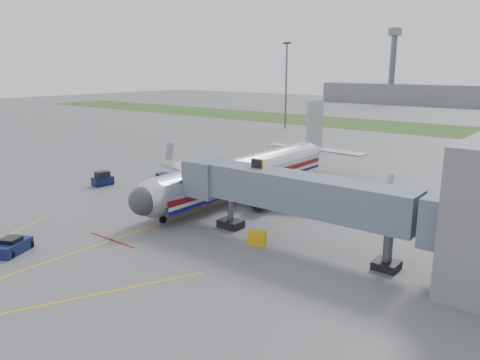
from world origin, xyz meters
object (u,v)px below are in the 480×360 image
Objects in this scene: pushback_tug at (11,246)px; baggage_tug at (103,179)px; belt_loader at (176,184)px; airliner at (247,172)px; ramp_worker at (229,182)px.

pushback_tug is 22.30m from baggage_tug.
pushback_tug is 23.42m from belt_loader.
ramp_worker is at bearing 170.92° from airliner.
ramp_worker reaches higher than baggage_tug.
belt_loader is 2.14× the size of ramp_worker.
airliner is at bearing 81.25° from pushback_tug.
belt_loader is (-4.68, 22.94, -0.08)m from pushback_tug.
airliner reaches higher than ramp_worker.
belt_loader is at bearing 30.10° from baggage_tug.
pushback_tug is 1.32× the size of baggage_tug.
pushback_tug is at bearing -98.75° from airliner.
airliner is at bearing -65.21° from ramp_worker.
pushback_tug is 1.98× the size of ramp_worker.
belt_loader reaches higher than pushback_tug.
baggage_tug is at bearing 154.73° from ramp_worker.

